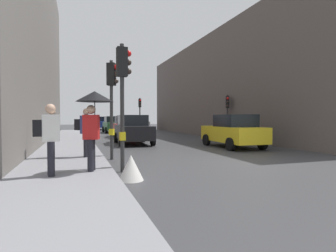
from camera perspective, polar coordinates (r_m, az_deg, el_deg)
ground_plane at (r=10.08m, az=16.31°, el=-7.41°), size 120.00×120.00×0.00m
sidewalk_kerb at (r=14.22m, az=-20.11°, el=-4.46°), size 2.64×40.00×0.16m
building_facade_right at (r=27.48m, az=18.37°, el=7.29°), size 12.00×27.52×8.59m
traffic_light_mid_street at (r=19.68m, az=12.39°, el=3.52°), size 0.35×0.45×3.22m
traffic_light_far_median at (r=27.51m, az=-5.93°, el=3.59°), size 0.25×0.43×3.60m
traffic_light_near_left at (r=8.07m, az=-9.47°, el=8.69°), size 0.44×0.26×3.72m
traffic_light_near_right at (r=10.54m, az=-11.70°, el=7.14°), size 0.45×0.35×3.75m
car_red_sedan at (r=22.49m, az=-8.89°, el=-0.11°), size 2.19×4.29×1.76m
car_green_estate at (r=29.77m, az=-11.45°, el=0.32°), size 2.08×4.23×1.76m
car_dark_suv at (r=16.65m, az=-7.37°, el=-0.73°), size 2.12×4.25×1.76m
car_white_compact at (r=35.26m, az=-5.95°, el=0.56°), size 2.17×4.28×1.76m
car_blue_van at (r=37.80m, az=-13.69°, el=0.60°), size 2.08×4.23×1.76m
car_yellow_taxi at (r=14.91m, az=13.53°, el=-1.05°), size 2.12×4.25×1.76m
pedestrian_with_umbrella at (r=7.53m, az=-15.37°, el=3.59°), size 1.00×1.00×2.14m
pedestrian_with_black_backpack at (r=7.25m, az=-23.80°, el=-1.78°), size 0.63×0.38×1.77m
pedestrian_with_grey_backpack at (r=10.36m, az=-17.02°, el=-0.70°), size 0.65×0.44×1.77m
pedestrian_in_dark_coat at (r=10.53m, az=-23.18°, el=-0.90°), size 0.42×0.36×1.77m
warning_sign_triangle at (r=7.00m, az=-7.77°, el=-8.67°), size 0.64×0.64×0.65m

